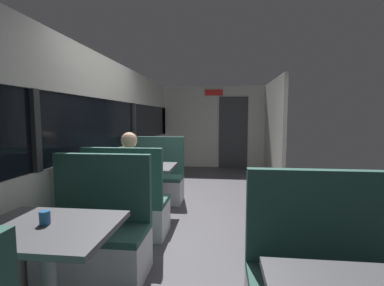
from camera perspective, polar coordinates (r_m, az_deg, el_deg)
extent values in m
cube|color=#423F44|center=(4.01, 2.40, -15.93)|extent=(3.30, 9.20, 0.02)
cube|color=beige|center=(4.21, -17.90, -8.22)|extent=(0.08, 8.40, 0.95)
cube|color=beige|center=(4.13, -18.54, 12.82)|extent=(0.08, 8.40, 0.60)
cube|color=black|center=(4.10, -18.38, 3.42)|extent=(0.03, 8.40, 0.75)
cube|color=#2D2D30|center=(2.87, -29.55, 2.20)|extent=(0.06, 0.08, 0.75)
cube|color=#2D2D30|center=(5.39, -11.87, 4.02)|extent=(0.06, 0.08, 0.75)
cube|color=#2D2D30|center=(8.10, -5.68, 4.57)|extent=(0.06, 0.08, 0.75)
cube|color=beige|center=(7.93, 4.50, 3.30)|extent=(2.90, 0.08, 2.30)
cube|color=#333338|center=(7.89, 8.48, 2.15)|extent=(0.80, 0.04, 2.00)
cube|color=red|center=(7.89, 4.54, 10.33)|extent=(0.50, 0.03, 0.16)
cube|color=beige|center=(6.84, 16.43, 2.73)|extent=(0.08, 2.40, 2.30)
cylinder|color=#9E9EA3|center=(2.28, -27.41, -24.13)|extent=(0.10, 0.10, 0.70)
cube|color=#4C4C51|center=(2.12, -27.87, -15.38)|extent=(0.90, 0.70, 0.04)
cube|color=silver|center=(2.86, -19.39, -21.00)|extent=(0.95, 0.50, 0.39)
cube|color=#2D564C|center=(2.76, -19.55, -16.81)|extent=(0.95, 0.50, 0.06)
cube|color=#2D564C|center=(2.83, -17.92, -8.64)|extent=(0.95, 0.08, 0.65)
cylinder|color=#9E9EA3|center=(4.19, -9.91, -9.84)|extent=(0.10, 0.10, 0.70)
cube|color=#4C4C51|center=(4.11, -9.99, -4.86)|extent=(0.90, 0.70, 0.04)
cube|color=silver|center=(3.64, -12.85, -14.86)|extent=(0.95, 0.50, 0.39)
cube|color=#2D564C|center=(3.57, -12.93, -11.47)|extent=(0.95, 0.50, 0.06)
cube|color=#2D564C|center=(3.29, -14.28, -6.58)|extent=(0.95, 0.08, 0.65)
cube|color=silver|center=(4.85, -7.68, -9.59)|extent=(0.95, 0.50, 0.39)
cube|color=#2D564C|center=(4.80, -7.71, -7.00)|extent=(0.95, 0.50, 0.06)
cube|color=#2D564C|center=(4.93, -7.17, -2.45)|extent=(0.95, 0.08, 0.65)
cube|color=#2D564C|center=(2.09, 25.93, -24.80)|extent=(0.95, 0.50, 0.06)
cube|color=#2D564C|center=(2.12, 24.39, -13.69)|extent=(0.95, 0.08, 0.65)
cube|color=#26262D|center=(3.63, -12.87, -14.42)|extent=(0.30, 0.36, 0.45)
cube|color=#99999E|center=(3.54, -12.78, -6.12)|extent=(0.34, 0.22, 0.60)
sphere|color=tan|center=(3.50, -12.82, 0.54)|extent=(0.20, 0.20, 0.20)
cylinder|color=#99999E|center=(3.77, -14.78, -5.15)|extent=(0.07, 0.28, 0.07)
cylinder|color=#99999E|center=(3.64, -8.87, -5.39)|extent=(0.07, 0.28, 0.07)
cylinder|color=#26598C|center=(2.14, -28.05, -13.40)|extent=(0.07, 0.07, 0.09)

